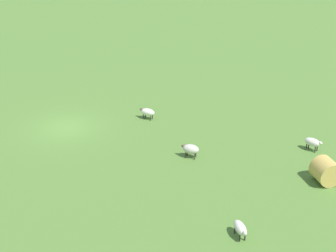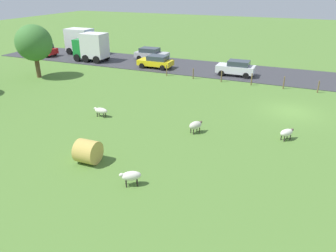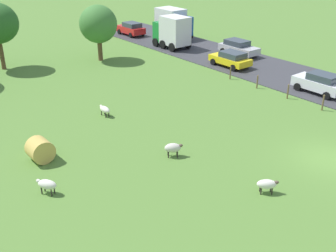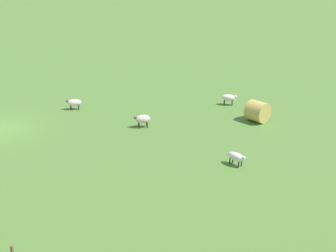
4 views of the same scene
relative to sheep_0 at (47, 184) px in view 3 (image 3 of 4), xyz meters
The scene contains 17 objects.
ground_plane 15.92m from the sheep_0, 25.94° to the right, with size 160.00×160.00×0.00m, color #517A33.
sheep_0 is the anchor object (origin of this frame).
sheep_1 11.14m from the sheep_0, 38.53° to the right, with size 1.09×1.02×0.78m.
sheep_2 7.50m from the sheep_0, ahead, with size 1.12×1.01×0.86m.
sheep_3 10.00m from the sheep_0, 42.33° to the left, with size 0.47×1.20×0.74m.
hay_bale_0 3.63m from the sheep_0, 71.75° to the left, with size 1.39×1.39×1.25m, color tan.
tree_1 24.69m from the sheep_0, 53.37° to the left, with size 3.83×3.83×5.67m.
fence_post_3 20.79m from the sheep_0, ahead, with size 0.12×0.12×1.23m, color brown.
fence_post_4 20.63m from the sheep_0, ahead, with size 0.12×0.12×1.21m, color brown.
fence_post_5 20.95m from the sheep_0, 10.08° to the left, with size 0.12×0.12×1.16m, color brown.
fence_post_6 21.72m from the sheep_0, 18.26° to the left, with size 0.12×0.12×1.19m, color brown.
truck_0 35.34m from the sheep_0, 40.11° to the left, with size 2.68×4.83×3.55m.
truck_1 30.30m from the sheep_0, 38.51° to the left, with size 2.63×4.24×3.61m.
car_0 29.76m from the sheep_0, 23.55° to the left, with size 2.18×4.46×1.58m.
car_1 25.27m from the sheep_0, 21.87° to the left, with size 2.19×4.19×1.51m.
car_2 23.67m from the sheep_0, ahead, with size 2.10×4.18×1.68m.
car_3 36.07m from the sheep_0, 49.03° to the left, with size 2.10×4.11×1.65m.
Camera 3 is at (-20.48, -10.46, 12.00)m, focal length 43.76 mm.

